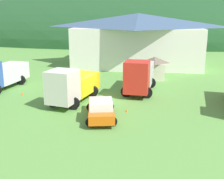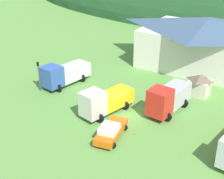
# 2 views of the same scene
# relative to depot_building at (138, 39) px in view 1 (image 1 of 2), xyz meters

# --- Properties ---
(ground_plane) EXTENTS (200.00, 200.00, 0.00)m
(ground_plane) POSITION_rel_depot_building_xyz_m (-2.79, -19.08, -4.05)
(ground_plane) COLOR #5B9342
(forested_hill_backdrop) EXTENTS (138.15, 60.00, 28.48)m
(forested_hill_backdrop) POSITION_rel_depot_building_xyz_m (-2.79, 45.88, -4.05)
(forested_hill_backdrop) COLOR #1E4723
(forested_hill_backdrop) RESTS_ON ground
(depot_building) EXTENTS (20.03, 12.55, 7.87)m
(depot_building) POSITION_rel_depot_building_xyz_m (0.00, 0.00, 0.00)
(depot_building) COLOR white
(depot_building) RESTS_ON ground
(play_shed_cream) EXTENTS (2.68, 2.42, 2.80)m
(play_shed_cream) POSITION_rel_depot_building_xyz_m (2.54, -9.76, -2.61)
(play_shed_cream) COLOR beige
(play_shed_cream) RESTS_ON ground
(flatbed_truck_yellow) EXTENTS (3.92, 7.22, 3.35)m
(flatbed_truck_yellow) POSITION_rel_depot_building_xyz_m (-5.01, -20.34, -2.39)
(flatbed_truck_yellow) COLOR silver
(flatbed_truck_yellow) RESTS_ON ground
(crane_truck_red) EXTENTS (3.47, 6.95, 3.58)m
(crane_truck_red) POSITION_rel_depot_building_xyz_m (0.93, -16.07, -2.22)
(crane_truck_red) COLOR red
(crane_truck_red) RESTS_ON ground
(service_pickup_orange) EXTENTS (2.96, 5.34, 1.66)m
(service_pickup_orange) POSITION_rel_depot_building_xyz_m (-1.72, -24.08, -3.23)
(service_pickup_orange) COLOR #DE5E10
(service_pickup_orange) RESTS_ON ground
(traffic_cone_near_pickup) EXTENTS (0.36, 0.36, 0.54)m
(traffic_cone_near_pickup) POSITION_rel_depot_building_xyz_m (-10.69, -18.51, -4.05)
(traffic_cone_near_pickup) COLOR orange
(traffic_cone_near_pickup) RESTS_ON ground
(traffic_cone_mid_row) EXTENTS (0.36, 0.36, 0.57)m
(traffic_cone_mid_row) POSITION_rel_depot_building_xyz_m (0.18, -22.29, -4.05)
(traffic_cone_mid_row) COLOR orange
(traffic_cone_mid_row) RESTS_ON ground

